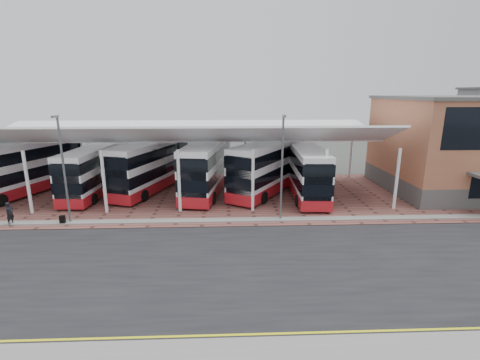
{
  "coord_description": "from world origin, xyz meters",
  "views": [
    {
      "loc": [
        -2.15,
        -18.89,
        9.7
      ],
      "look_at": [
        -1.07,
        8.07,
        2.79
      ],
      "focal_mm": 26.0,
      "sensor_mm": 36.0,
      "label": 1
    }
  ],
  "objects": [
    {
      "name": "suitcase",
      "position": [
        -14.44,
        6.0,
        0.38
      ],
      "size": [
        0.37,
        0.27,
        0.64
      ],
      "primitive_type": "cube",
      "color": "black",
      "rests_on": "forecourt"
    },
    {
      "name": "yellow_line_near",
      "position": [
        0.0,
        -7.0,
        0.03
      ],
      "size": [
        120.0,
        0.12,
        0.01
      ],
      "primitive_type": "cube",
      "color": "yellow",
      "rests_on": "road"
    },
    {
      "name": "forecourt",
      "position": [
        2.0,
        13.0,
        0.03
      ],
      "size": [
        72.0,
        16.0,
        0.06
      ],
      "primitive_type": "cube",
      "color": "brown",
      "rests_on": "ground"
    },
    {
      "name": "bus_0",
      "position": [
        -21.49,
        14.39,
        2.53
      ],
      "size": [
        6.73,
        12.29,
        4.97
      ],
      "rotation": [
        0.0,
        0.0,
        -0.35
      ],
      "color": "white",
      "rests_on": "forecourt"
    },
    {
      "name": "yellow_line_far",
      "position": [
        0.0,
        -6.7,
        0.03
      ],
      "size": [
        120.0,
        0.12,
        0.01
      ],
      "primitive_type": "cube",
      "color": "yellow",
      "rests_on": "road"
    },
    {
      "name": "pedestrian",
      "position": [
        -18.19,
        6.0,
        0.93
      ],
      "size": [
        0.57,
        0.73,
        1.75
      ],
      "primitive_type": "imported",
      "rotation": [
        0.0,
        0.0,
        1.31
      ],
      "color": "black",
      "rests_on": "forecourt"
    },
    {
      "name": "bus_5",
      "position": [
        5.38,
        12.82,
        2.35
      ],
      "size": [
        3.24,
        11.29,
        4.6
      ],
      "rotation": [
        0.0,
        0.0,
        -0.05
      ],
      "color": "white",
      "rests_on": "forecourt"
    },
    {
      "name": "bus_4",
      "position": [
        1.97,
        14.17,
        2.51
      ],
      "size": [
        8.67,
        11.62,
        4.93
      ],
      "rotation": [
        0.0,
        0.0,
        -0.56
      ],
      "color": "white",
      "rests_on": "forecourt"
    },
    {
      "name": "north_kerb",
      "position": [
        0.0,
        6.2,
        0.07
      ],
      "size": [
        120.0,
        0.8,
        0.14
      ],
      "primitive_type": "cube",
      "color": "slate",
      "rests_on": "ground"
    },
    {
      "name": "canopy",
      "position": [
        -6.0,
        13.94,
        5.8
      ],
      "size": [
        37.0,
        11.63,
        7.07
      ],
      "color": "white",
      "rests_on": "ground"
    },
    {
      "name": "lamp_east",
      "position": [
        2.0,
        6.27,
        4.36
      ],
      "size": [
        0.16,
        0.9,
        8.07
      ],
      "color": "#595C61",
      "rests_on": "ground"
    },
    {
      "name": "bus_1",
      "position": [
        -14.82,
        14.15,
        2.29
      ],
      "size": [
        3.2,
        11.04,
        4.5
      ],
      "rotation": [
        0.0,
        0.0,
        -0.06
      ],
      "color": "white",
      "rests_on": "forecourt"
    },
    {
      "name": "bus_2",
      "position": [
        -9.66,
        15.29,
        2.48
      ],
      "size": [
        6.29,
        12.07,
        4.87
      ],
      "rotation": [
        0.0,
        0.0,
        -0.32
      ],
      "color": "white",
      "rests_on": "forecourt"
    },
    {
      "name": "bus_3",
      "position": [
        -4.04,
        14.27,
        2.51
      ],
      "size": [
        4.62,
        12.26,
        4.94
      ],
      "rotation": [
        0.0,
        0.0,
        -0.16
      ],
      "color": "white",
      "rests_on": "forecourt"
    },
    {
      "name": "ground",
      "position": [
        0.0,
        0.0,
        0.0
      ],
      "size": [
        140.0,
        140.0,
        0.0
      ],
      "primitive_type": "plane",
      "color": "#3D3F3B"
    },
    {
      "name": "lamp_west",
      "position": [
        -14.0,
        6.27,
        4.36
      ],
      "size": [
        0.16,
        0.9,
        8.07
      ],
      "color": "#595C61",
      "rests_on": "ground"
    },
    {
      "name": "road",
      "position": [
        0.0,
        -1.0,
        0.01
      ],
      "size": [
        120.0,
        14.0,
        0.02
      ],
      "primitive_type": "cube",
      "color": "black",
      "rests_on": "ground"
    }
  ]
}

